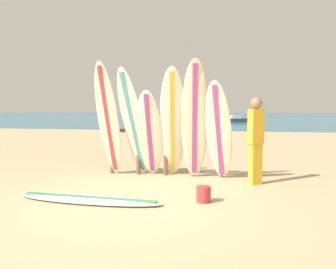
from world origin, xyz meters
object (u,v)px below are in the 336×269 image
at_px(surfboard_lying_on_sand, 89,199).
at_px(beachgoer_standing, 256,137).
at_px(surfboard_leaning_center, 173,124).
at_px(small_boat_offshore, 236,119).
at_px(surfboard_leaning_right, 219,131).
at_px(surfboard_leaning_center_left, 150,134).
at_px(surfboard_rack, 165,145).
at_px(sand_bucket, 204,194).
at_px(surfboard_leaning_far_left, 108,120).
at_px(surfboard_leaning_center_right, 195,120).
at_px(surfboard_leaning_left, 133,123).

relative_size(surfboard_lying_on_sand, beachgoer_standing, 1.47).
bearing_deg(surfboard_leaning_center, small_boat_offshore, 87.88).
distance_m(surfboard_leaning_right, beachgoer_standing, 0.76).
distance_m(surfboard_leaning_right, small_boat_offshore, 30.79).
distance_m(surfboard_leaning_center_left, small_boat_offshore, 30.72).
height_order(surfboard_rack, sand_bucket, surfboard_rack).
bearing_deg(small_boat_offshore, surfboard_leaning_center_left, -93.07).
bearing_deg(surfboard_leaning_center, surfboard_leaning_center_left, 176.59).
distance_m(surfboard_rack, surfboard_leaning_far_left, 1.38).
relative_size(surfboard_leaning_far_left, surfboard_leaning_center_right, 1.00).
height_order(surfboard_leaning_center_right, surfboard_lying_on_sand, surfboard_leaning_center_right).
height_order(surfboard_leaning_center_left, surfboard_leaning_center_right, surfboard_leaning_center_right).
relative_size(surfboard_leaning_center, surfboard_lying_on_sand, 0.93).
bearing_deg(surfboard_leaning_center_left, sand_bucket, -53.82).
bearing_deg(surfboard_rack, surfboard_leaning_center, -56.00).
height_order(small_boat_offshore, sand_bucket, small_boat_offshore).
relative_size(surfboard_leaning_center, surfboard_leaning_center_right, 0.94).
distance_m(surfboard_leaning_far_left, surfboard_leaning_right, 2.41).
bearing_deg(surfboard_leaning_center_right, sand_bucket, -78.36).
relative_size(surfboard_leaning_center_left, surfboard_leaning_center, 0.80).
relative_size(surfboard_rack, small_boat_offshore, 0.86).
relative_size(surfboard_leaning_center_left, surfboard_leaning_right, 0.92).
xyz_separation_m(small_boat_offshore, sand_bucket, (-0.30, -32.50, -0.13)).
height_order(surfboard_leaning_center_left, surfboard_leaning_center, surfboard_leaning_center).
xyz_separation_m(surfboard_leaning_center_left, small_boat_offshore, (1.64, 30.67, -0.68)).
height_order(surfboard_leaning_left, surfboard_leaning_right, surfboard_leaning_left).
distance_m(surfboard_rack, surfboard_leaning_center, 0.63).
xyz_separation_m(surfboard_leaning_center_left, surfboard_lying_on_sand, (-0.48, -2.14, -0.90)).
height_order(surfboard_leaning_left, sand_bucket, surfboard_leaning_left).
bearing_deg(surfboard_leaning_center, sand_bucket, -65.19).
height_order(surfboard_leaning_right, sand_bucket, surfboard_leaning_right).
distance_m(surfboard_leaning_center, surfboard_leaning_center_right, 0.49).
distance_m(surfboard_leaning_center_left, surfboard_lying_on_sand, 2.37).
bearing_deg(sand_bucket, surfboard_leaning_right, 85.41).
xyz_separation_m(surfboard_leaning_center_right, beachgoer_standing, (1.23, -0.20, -0.30)).
bearing_deg(surfboard_leaning_center_left, surfboard_rack, 45.99).
height_order(surfboard_lying_on_sand, beachgoer_standing, beachgoer_standing).
relative_size(surfboard_leaning_far_left, beachgoer_standing, 1.45).
height_order(surfboard_lying_on_sand, sand_bucket, sand_bucket).
height_order(surfboard_lying_on_sand, small_boat_offshore, small_boat_offshore).
distance_m(surfboard_leaning_left, beachgoer_standing, 2.59).
relative_size(surfboard_rack, surfboard_leaning_center_left, 1.39).
bearing_deg(surfboard_leaning_center_right, surfboard_lying_on_sand, -125.77).
height_order(surfboard_leaning_center, surfboard_leaning_center_right, surfboard_leaning_center_right).
bearing_deg(sand_bucket, surfboard_leaning_center_right, 101.64).
bearing_deg(surfboard_lying_on_sand, surfboard_leaning_center, 64.81).
distance_m(surfboard_leaning_left, surfboard_leaning_center, 0.86).
xyz_separation_m(surfboard_leaning_far_left, beachgoer_standing, (3.13, -0.24, -0.30)).
bearing_deg(surfboard_leaning_left, beachgoer_standing, -5.72).
xyz_separation_m(surfboard_rack, surfboard_leaning_center_right, (0.70, -0.40, 0.56)).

